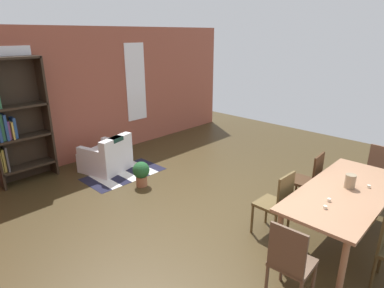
{
  "coord_description": "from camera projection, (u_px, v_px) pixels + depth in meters",
  "views": [
    {
      "loc": [
        -3.41,
        -2.26,
        2.68
      ],
      "look_at": [
        0.41,
        1.38,
        0.85
      ],
      "focal_mm": 30.08,
      "sensor_mm": 36.0,
      "label": 1
    }
  ],
  "objects": [
    {
      "name": "ground_plane",
      "position": [
        241.0,
        227.0,
        4.68
      ],
      "size": [
        10.69,
        10.69,
        0.0
      ],
      "primitive_type": "plane",
      "color": "#3E3018"
    },
    {
      "name": "back_wall_brick",
      "position": [
        86.0,
        95.0,
        6.94
      ],
      "size": [
        8.41,
        0.12,
        2.82
      ],
      "primitive_type": "cube",
      "color": "#9E513E",
      "rests_on": "ground"
    },
    {
      "name": "window_pane_0",
      "position": [
        23.0,
        97.0,
        5.96
      ],
      "size": [
        0.55,
        0.02,
        1.83
      ],
      "primitive_type": "cube",
      "color": "white"
    },
    {
      "name": "window_pane_1",
      "position": [
        136.0,
        82.0,
        7.74
      ],
      "size": [
        0.55,
        0.02,
        1.83
      ],
      "primitive_type": "cube",
      "color": "white"
    },
    {
      "name": "dining_table",
      "position": [
        345.0,
        195.0,
        4.18
      ],
      "size": [
        2.2,
        0.94,
        0.76
      ],
      "color": "#A37555",
      "rests_on": "ground"
    },
    {
      "name": "vase_on_table",
      "position": [
        350.0,
        181.0,
        4.19
      ],
      "size": [
        0.13,
        0.13,
        0.19
      ],
      "primitive_type": "cylinder",
      "color": "#998466",
      "rests_on": "dining_table"
    },
    {
      "name": "tealight_candle_0",
      "position": [
        369.0,
        186.0,
        4.22
      ],
      "size": [
        0.04,
        0.04,
        0.04
      ],
      "primitive_type": "cylinder",
      "color": "silver",
      "rests_on": "dining_table"
    },
    {
      "name": "tealight_candle_1",
      "position": [
        325.0,
        207.0,
        3.71
      ],
      "size": [
        0.04,
        0.04,
        0.04
      ],
      "primitive_type": "cylinder",
      "color": "silver",
      "rests_on": "dining_table"
    },
    {
      "name": "tealight_candle_2",
      "position": [
        329.0,
        200.0,
        3.87
      ],
      "size": [
        0.04,
        0.04,
        0.04
      ],
      "primitive_type": "cylinder",
      "color": "silver",
      "rests_on": "dining_table"
    },
    {
      "name": "dining_chair_far_left",
      "position": [
        277.0,
        202.0,
        4.35
      ],
      "size": [
        0.41,
        0.41,
        0.95
      ],
      "color": "brown",
      "rests_on": "ground"
    },
    {
      "name": "dining_chair_head_left",
      "position": [
        290.0,
        261.0,
        3.23
      ],
      "size": [
        0.42,
        0.42,
        0.95
      ],
      "color": "brown",
      "rests_on": "ground"
    },
    {
      "name": "dining_chair_head_right",
      "position": [
        377.0,
        173.0,
        5.24
      ],
      "size": [
        0.41,
        0.41,
        0.95
      ],
      "color": "brown",
      "rests_on": "ground"
    },
    {
      "name": "dining_chair_far_right",
      "position": [
        309.0,
        179.0,
        5.03
      ],
      "size": [
        0.43,
        0.43,
        0.95
      ],
      "color": "#3F2715",
      "rests_on": "ground"
    },
    {
      "name": "bookshelf_tall",
      "position": [
        15.0,
        122.0,
        5.78
      ],
      "size": [
        1.0,
        0.34,
        2.3
      ],
      "color": "#2D2319",
      "rests_on": "ground"
    },
    {
      "name": "armchair_white",
      "position": [
        107.0,
        157.0,
        6.56
      ],
      "size": [
        0.98,
        0.98,
        0.75
      ],
      "color": "white",
      "rests_on": "ground"
    },
    {
      "name": "potted_plant_corner",
      "position": [
        141.0,
        172.0,
        5.88
      ],
      "size": [
        0.31,
        0.31,
        0.47
      ],
      "color": "#9E6042",
      "rests_on": "ground"
    },
    {
      "name": "striped_rug",
      "position": [
        124.0,
        174.0,
        6.45
      ],
      "size": [
        1.54,
        0.85,
        0.01
      ],
      "color": "#1E1E33",
      "rests_on": "ground"
    }
  ]
}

